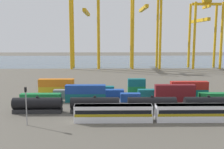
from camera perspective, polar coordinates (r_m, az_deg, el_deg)
ground_plane at (r=122.65m, az=5.16°, el=-1.12°), size 420.00×420.00×0.00m
harbour_water at (r=219.53m, az=2.43°, el=3.02°), size 400.00×110.00×0.01m
passenger_train at (r=65.89m, az=17.21°, el=-7.69°), size 56.21×3.14×3.90m
freight_tank_row at (r=70.88m, az=8.53°, el=-6.36°), size 72.29×2.92×4.38m
signal_mast at (r=62.08m, az=-17.93°, el=-5.44°), size 0.36×0.60×8.70m
shipping_container_0 at (r=83.71m, az=-15.01°, el=-4.84°), size 12.10×2.44×2.60m
shipping_container_1 at (r=81.50m, az=-5.66°, el=-4.94°), size 12.10×2.44×2.60m
shipping_container_2 at (r=80.95m, az=-5.69°, el=-3.15°), size 12.10×2.44×2.60m
shipping_container_3 at (r=81.53m, az=3.93°, el=-4.92°), size 6.04×2.44×2.60m
shipping_container_4 at (r=83.79m, az=13.26°, el=-4.76°), size 12.10×2.44×2.60m
shipping_container_5 at (r=83.26m, az=13.32°, el=-3.02°), size 12.10×2.44×2.60m
shipping_container_6 at (r=88.11m, az=21.89°, el=-4.50°), size 12.10×2.44×2.60m
shipping_container_9 at (r=88.04m, az=-10.43°, el=-4.05°), size 6.04×2.44×2.60m
shipping_container_10 at (r=86.86m, az=-1.46°, el=-4.08°), size 12.10×2.44×2.60m
shipping_container_11 at (r=87.82m, az=7.54°, el=-4.02°), size 6.04×2.44×2.60m
shipping_container_12 at (r=90.86m, az=16.13°, el=-3.86°), size 12.10×2.44×2.60m
shipping_container_13 at (r=90.37m, az=16.20°, el=-2.25°), size 12.10×2.44×2.60m
shipping_container_14 at (r=94.16m, az=-11.78°, el=-3.29°), size 12.10×2.44×2.60m
shipping_container_15 at (r=93.68m, az=-11.83°, el=-1.73°), size 12.10×2.44×2.60m
shipping_container_16 at (r=92.57m, az=-3.31°, el=-3.33°), size 12.10×2.44×2.60m
shipping_container_17 at (r=93.05m, az=5.26°, el=-3.29°), size 6.04×2.44×2.60m
shipping_container_18 at (r=92.57m, az=5.28°, el=-1.71°), size 6.04×2.44×2.60m
shipping_container_19 at (r=95.55m, az=13.56°, el=-3.18°), size 12.10×2.44×2.60m
gantry_crane_west at (r=169.48m, az=-5.71°, el=11.55°), size 17.98×39.11×49.43m
gantry_crane_central at (r=169.79m, az=7.12°, el=11.59°), size 18.14×33.68×49.18m
gantry_crane_east at (r=178.79m, az=19.12°, el=9.76°), size 18.10×33.83×43.19m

